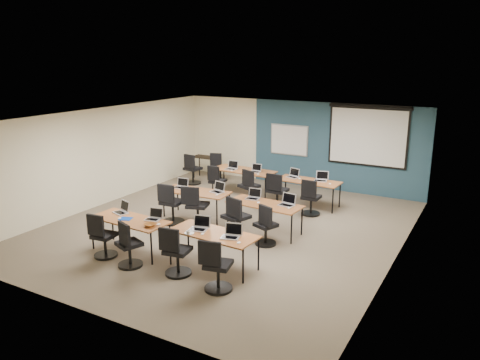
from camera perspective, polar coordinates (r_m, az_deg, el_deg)
The scene contains 58 objects.
floor at distance 11.54m, azimuth -1.61°, elevation -5.73°, with size 8.00×9.00×0.02m, color #6B6354.
ceiling at distance 10.88m, azimuth -1.71°, elevation 7.69°, with size 8.00×9.00×0.02m, color white.
wall_back at distance 15.08m, azimuth 7.16°, elevation 4.43°, with size 8.00×0.04×2.70m, color beige.
wall_front at distance 7.80m, azimuth -18.96°, elevation -6.33°, with size 8.00×0.04×2.70m, color beige.
wall_left at distance 13.57m, azimuth -16.34°, elevation 2.77°, with size 0.04×9.00×2.70m, color beige.
wall_right at distance 9.77m, azimuth 18.93°, elevation -2.06°, with size 0.04×9.00×2.70m, color beige.
blue_accent_panel at distance 14.64m, azimuth 11.65°, elevation 3.92°, with size 5.50×0.04×2.70m, color #3D5977.
whiteboard at distance 15.11m, azimuth 6.00°, elevation 4.87°, with size 1.28×0.03×0.98m.
projector_screen at distance 14.24m, azimuth 15.34°, elevation 5.58°, with size 2.40×0.10×1.82m.
training_table_front_left at distance 10.18m, azimuth -13.28°, elevation -4.90°, with size 1.75×0.73×0.73m.
training_table_front_right at distance 9.19m, azimuth -3.25°, elevation -6.71°, with size 1.78×0.74×0.73m.
training_table_mid_left at distance 11.97m, azimuth -5.39°, elevation -1.57°, with size 1.74×0.73×0.73m.
training_table_mid_right at distance 10.94m, azimuth 3.01°, elevation -3.11°, with size 1.76×0.73×0.73m.
training_table_back_left at distance 14.12m, azimuth 0.44°, elevation 1.08°, with size 1.93×0.80×0.73m.
training_table_back_right at distance 13.05m, azimuth 8.34°, elevation -0.27°, with size 1.75×0.73×0.73m.
laptop_0 at distance 10.60m, azimuth -14.18°, elevation -3.55°, with size 0.33×0.28×0.25m.
mouse_0 at distance 10.23m, azimuth -14.49°, elevation -4.54°, with size 0.06×0.09×0.03m, color white.
task_chair_0 at distance 10.14m, azimuth -16.41°, elevation -6.95°, with size 0.48×0.48×0.97m.
laptop_1 at distance 10.02m, azimuth -10.46°, elevation -4.44°, with size 0.30×0.26×0.23m.
mouse_1 at distance 9.70m, azimuth -9.90°, elevation -5.35°, with size 0.06×0.10×0.04m, color white.
task_chair_1 at distance 9.55m, azimuth -13.45°, elevation -8.09°, with size 0.52×0.49×0.98m.
laptop_2 at distance 9.35m, azimuth -4.95°, elevation -5.62°, with size 0.35×0.30×0.26m.
mouse_2 at distance 9.10m, azimuth -4.62°, elevation -6.57°, with size 0.06×0.09×0.03m, color white.
task_chair_2 at distance 9.05m, azimuth -7.85°, elevation -9.08°, with size 0.51×0.51×0.99m.
laptop_3 at distance 8.93m, azimuth -1.05°, elevation -6.60°, with size 0.34×0.29×0.26m.
mouse_3 at distance 8.66m, azimuth -0.16°, elevation -7.66°, with size 0.06×0.10×0.03m, color white.
task_chair_3 at distance 8.42m, azimuth -2.94°, elevation -10.87°, with size 0.51×0.51×0.99m.
laptop_4 at distance 12.29m, azimuth -7.21°, elevation -0.66°, with size 0.32×0.28×0.25m.
mouse_4 at distance 12.10m, azimuth -6.33°, elevation -1.12°, with size 0.06×0.10×0.04m, color white.
task_chair_4 at distance 11.75m, azimuth -8.38°, elevation -3.25°, with size 0.57×0.57×1.04m.
laptop_5 at distance 11.83m, azimuth -2.72°, elevation -1.17°, with size 0.33×0.28×0.25m.
mouse_5 at distance 11.57m, azimuth -2.83°, elevation -1.81°, with size 0.06×0.10×0.03m, color white.
task_chair_5 at distance 11.49m, azimuth -5.39°, elevation -3.61°, with size 0.57×0.56×1.03m.
laptop_6 at distance 11.27m, azimuth 1.64°, elevation -1.99°, with size 0.32×0.27×0.24m.
mouse_6 at distance 10.96m, azimuth 2.26°, elevation -2.75°, with size 0.06×0.10×0.03m, color white.
task_chair_6 at distance 10.58m, azimuth -0.54°, elevation -5.15°, with size 0.59×0.58×1.05m.
laptop_7 at distance 10.84m, azimuth 5.80°, elevation -2.73°, with size 0.35×0.30×0.26m.
mouse_7 at distance 10.62m, azimuth 5.99°, elevation -3.41°, with size 0.07×0.10×0.04m, color white.
task_chair_7 at distance 10.34m, azimuth 3.14°, elevation -5.92°, with size 0.50×0.48×0.96m.
laptop_8 at distance 14.18m, azimuth -1.02°, elevation 1.57°, with size 0.34×0.29×0.26m.
mouse_8 at distance 14.01m, azimuth -0.99°, elevation 1.19°, with size 0.06×0.10×0.03m, color white.
task_chair_8 at distance 13.90m, azimuth -2.91°, elevation -0.44°, with size 0.46×0.46×0.95m.
laptop_9 at distance 13.86m, azimuth 1.90°, elevation 1.23°, with size 0.31×0.26×0.23m.
mouse_9 at distance 13.57m, azimuth 2.24°, elevation 0.73°, with size 0.07×0.10×0.04m, color white.
task_chair_9 at distance 13.14m, azimuth 1.09°, elevation -1.18°, with size 0.56×0.54×1.02m.
laptop_10 at distance 13.33m, azimuth 6.51°, elevation 0.60°, with size 0.32×0.28×0.25m.
mouse_10 at distance 13.17m, azimuth 7.28°, elevation 0.17°, with size 0.06×0.10×0.04m, color white.
task_chair_10 at distance 12.68m, azimuth 4.47°, elevation -1.78°, with size 0.57×0.57×1.04m.
laptop_11 at distance 13.07m, azimuth 9.87°, elevation 0.19°, with size 0.34×0.29×0.26m.
mouse_11 at distance 12.77m, azimuth 10.91°, elevation -0.45°, with size 0.06×0.09×0.03m, color white.
task_chair_11 at distance 12.37m, azimuth 8.58°, elevation -2.47°, with size 0.50×0.50×0.98m.
blue_mousepad at distance 10.20m, azimuth -13.79°, elevation -4.61°, with size 0.26×0.22×0.01m, color #07329A.
snack_bowl at distance 9.65m, azimuth -10.92°, elevation -5.38°, with size 0.27×0.27×0.07m, color brown.
snack_plate at distance 9.18m, azimuth -6.21°, elevation -6.45°, with size 0.19×0.19×0.01m, color white.
coffee_cup at distance 9.09m, azimuth -6.34°, elevation -6.43°, with size 0.06×0.06×0.06m, color silver.
utility_table at distance 15.96m, azimuth -4.27°, elevation 2.50°, with size 0.84×0.47×0.75m.
spare_chair_a at distance 15.61m, azimuth -2.55°, elevation 1.31°, with size 0.49×0.48×0.96m.
spare_chair_b at distance 15.28m, azimuth -5.87°, elevation 1.02°, with size 0.53×0.53×1.01m.
Camera 1 is at (5.54, -9.26, 4.07)m, focal length 35.00 mm.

